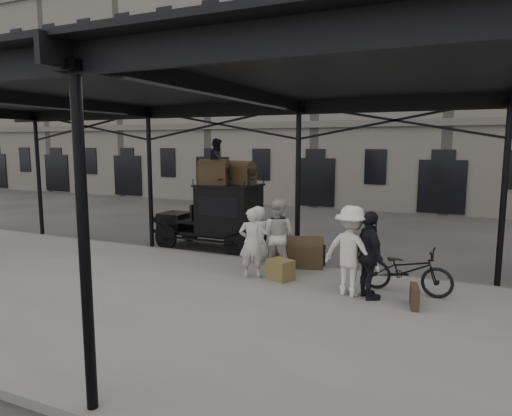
{
  "coord_description": "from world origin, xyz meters",
  "views": [
    {
      "loc": [
        4.13,
        -9.84,
        3.48
      ],
      "look_at": [
        -1.09,
        1.6,
        1.7
      ],
      "focal_mm": 32.0,
      "sensor_mm": 36.0,
      "label": 1
    }
  ],
  "objects_px": {
    "porter_left": "(252,243)",
    "bicycle": "(406,270)",
    "steamer_trunk_roof_near": "(214,174)",
    "porter_official": "(369,255)",
    "taxi": "(221,214)",
    "steamer_trunk_platform": "(305,254)"
  },
  "relations": [
    {
      "from": "porter_official",
      "to": "bicycle",
      "type": "bearing_deg",
      "value": -78.92
    },
    {
      "from": "porter_left",
      "to": "porter_official",
      "type": "bearing_deg",
      "value": 148.9
    },
    {
      "from": "porter_left",
      "to": "steamer_trunk_roof_near",
      "type": "bearing_deg",
      "value": -69.13
    },
    {
      "from": "taxi",
      "to": "steamer_trunk_platform",
      "type": "bearing_deg",
      "value": -22.52
    },
    {
      "from": "porter_left",
      "to": "porter_official",
      "type": "distance_m",
      "value": 3.01
    },
    {
      "from": "taxi",
      "to": "porter_official",
      "type": "bearing_deg",
      "value": -31.03
    },
    {
      "from": "porter_official",
      "to": "bicycle",
      "type": "height_order",
      "value": "porter_official"
    },
    {
      "from": "porter_official",
      "to": "steamer_trunk_roof_near",
      "type": "xyz_separation_m",
      "value": [
        -5.52,
        3.03,
        1.41
      ]
    },
    {
      "from": "porter_left",
      "to": "bicycle",
      "type": "xyz_separation_m",
      "value": [
        3.66,
        0.31,
        -0.35
      ]
    },
    {
      "from": "bicycle",
      "to": "steamer_trunk_roof_near",
      "type": "distance_m",
      "value": 6.88
    },
    {
      "from": "taxi",
      "to": "bicycle",
      "type": "relative_size",
      "value": 1.81
    },
    {
      "from": "porter_official",
      "to": "steamer_trunk_roof_near",
      "type": "height_order",
      "value": "steamer_trunk_roof_near"
    },
    {
      "from": "taxi",
      "to": "steamer_trunk_platform",
      "type": "height_order",
      "value": "taxi"
    },
    {
      "from": "porter_left",
      "to": "steamer_trunk_platform",
      "type": "bearing_deg",
      "value": -145.44
    },
    {
      "from": "taxi",
      "to": "steamer_trunk_platform",
      "type": "distance_m",
      "value": 3.73
    },
    {
      "from": "porter_official",
      "to": "steamer_trunk_roof_near",
      "type": "distance_m",
      "value": 6.45
    },
    {
      "from": "porter_left",
      "to": "bicycle",
      "type": "relative_size",
      "value": 0.87
    },
    {
      "from": "taxi",
      "to": "porter_left",
      "type": "xyz_separation_m",
      "value": [
        2.47,
        -2.87,
        -0.18
      ]
    },
    {
      "from": "porter_left",
      "to": "steamer_trunk_roof_near",
      "type": "height_order",
      "value": "steamer_trunk_roof_near"
    },
    {
      "from": "steamer_trunk_roof_near",
      "to": "steamer_trunk_platform",
      "type": "bearing_deg",
      "value": -29.61
    },
    {
      "from": "steamer_trunk_platform",
      "to": "porter_official",
      "type": "bearing_deg",
      "value": -56.95
    },
    {
      "from": "porter_official",
      "to": "porter_left",
      "type": "bearing_deg",
      "value": 47.2
    }
  ]
}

